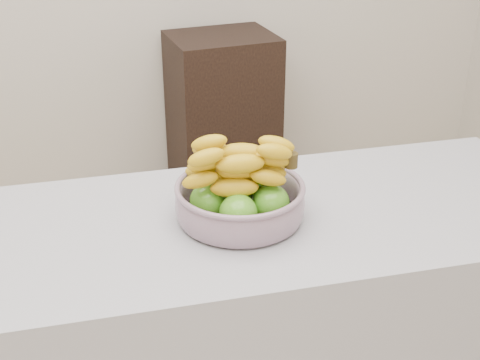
% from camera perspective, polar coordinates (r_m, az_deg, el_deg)
% --- Properties ---
extents(cabinet, '(0.53, 0.45, 0.88)m').
position_cam_1_polar(cabinet, '(3.34, -1.47, 4.92)').
color(cabinet, black).
rests_on(cabinet, ground).
extents(fruit_bowl, '(0.30, 0.30, 0.19)m').
position_cam_1_polar(fruit_bowl, '(1.54, -0.01, -1.28)').
color(fruit_bowl, '#98A6B7').
rests_on(fruit_bowl, counter).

